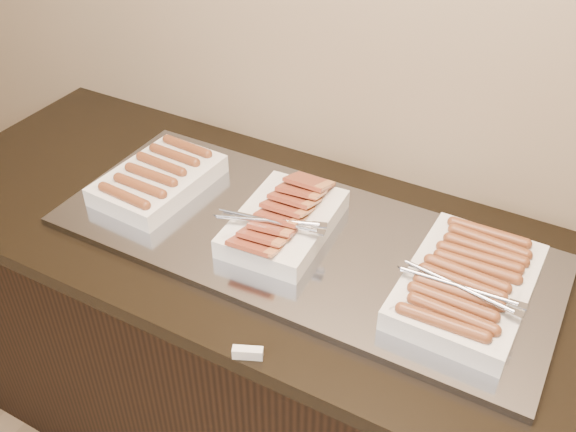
{
  "coord_description": "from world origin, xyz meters",
  "views": [
    {
      "loc": [
        0.57,
        1.08,
        1.9
      ],
      "look_at": [
        -0.01,
        2.13,
        0.97
      ],
      "focal_mm": 40.0,
      "sensor_mm": 36.0,
      "label": 1
    }
  ],
  "objects_px": {
    "counter": "(290,360)",
    "dish_center": "(283,221)",
    "warming_tray": "(301,240)",
    "dish_right": "(467,284)",
    "dish_left": "(159,178)"
  },
  "relations": [
    {
      "from": "counter",
      "to": "dish_center",
      "type": "xyz_separation_m",
      "value": [
        -0.02,
        -0.0,
        0.5
      ]
    },
    {
      "from": "warming_tray",
      "to": "dish_center",
      "type": "xyz_separation_m",
      "value": [
        -0.05,
        -0.0,
        0.04
      ]
    },
    {
      "from": "counter",
      "to": "dish_center",
      "type": "bearing_deg",
      "value": -165.92
    },
    {
      "from": "dish_left",
      "to": "dish_right",
      "type": "bearing_deg",
      "value": 2.86
    },
    {
      "from": "counter",
      "to": "dish_right",
      "type": "relative_size",
      "value": 5.39
    },
    {
      "from": "counter",
      "to": "dish_right",
      "type": "height_order",
      "value": "dish_right"
    },
    {
      "from": "warming_tray",
      "to": "dish_right",
      "type": "relative_size",
      "value": 3.14
    },
    {
      "from": "dish_center",
      "to": "counter",
      "type": "bearing_deg",
      "value": 10.62
    },
    {
      "from": "dish_left",
      "to": "warming_tray",
      "type": "bearing_deg",
      "value": 3.1
    },
    {
      "from": "warming_tray",
      "to": "dish_center",
      "type": "distance_m",
      "value": 0.06
    },
    {
      "from": "warming_tray",
      "to": "dish_left",
      "type": "relative_size",
      "value": 3.59
    },
    {
      "from": "dish_left",
      "to": "dish_right",
      "type": "relative_size",
      "value": 0.87
    },
    {
      "from": "counter",
      "to": "dish_center",
      "type": "relative_size",
      "value": 6.05
    },
    {
      "from": "counter",
      "to": "warming_tray",
      "type": "bearing_deg",
      "value": 0.0
    },
    {
      "from": "counter",
      "to": "dish_left",
      "type": "bearing_deg",
      "value": -180.0
    }
  ]
}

